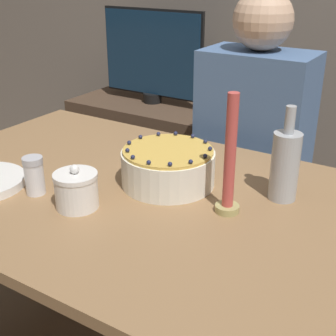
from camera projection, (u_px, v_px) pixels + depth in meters
dining_table at (129, 224)px, 1.36m from camera, size 1.38×0.90×0.75m
cake at (168, 167)px, 1.31m from camera, size 0.26×0.26×0.12m
sugar_bowl at (76, 190)px, 1.19m from camera, size 0.11×0.11×0.12m
sugar_shaker at (34, 175)px, 1.26m from camera, size 0.06×0.06×0.11m
candle at (230, 165)px, 1.13m from camera, size 0.06×0.06×0.31m
bottle at (285, 165)px, 1.21m from camera, size 0.07×0.07×0.26m
person_man_blue_shirt at (250, 178)px, 1.84m from camera, size 0.40×0.34×1.26m
side_cabinet at (153, 155)px, 2.68m from camera, size 0.85×0.48×0.63m
tv_monitor at (152, 55)px, 2.45m from camera, size 0.60×0.10×0.49m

